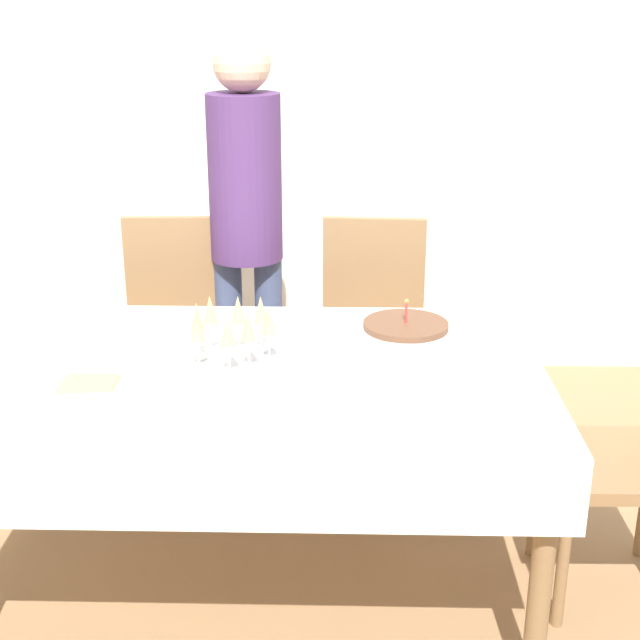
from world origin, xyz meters
TOP-DOWN VIEW (x-y plane):
  - ground_plane at (0.00, 0.00)m, footprint 12.00×12.00m
  - wall_back at (0.00, 1.83)m, footprint 8.00×0.05m
  - dining_table at (0.00, 0.00)m, footprint 1.71×1.07m
  - dining_chair_far_left at (-0.38, 0.85)m, footprint 0.44×0.44m
  - dining_chair_far_right at (0.38, 0.85)m, footprint 0.45×0.45m
  - birthday_cake at (0.46, 0.12)m, footprint 0.26×0.26m
  - champagne_tray at (-0.06, 0.03)m, footprint 0.31×0.31m
  - plate_stack_main at (-0.05, -0.28)m, footprint 0.24×0.24m
  - cake_knife at (0.54, -0.09)m, footprint 0.28×0.14m
  - fork_pile at (-0.42, -0.27)m, footprint 0.18×0.09m
  - napkin_pile at (-0.43, -0.16)m, footprint 0.15×0.15m
  - person_standing at (-0.11, 0.97)m, footprint 0.28×0.28m

SIDE VIEW (x-z plane):
  - ground_plane at x=0.00m, z-range 0.00..0.00m
  - dining_chair_far_left at x=-0.38m, z-range 0.05..1.01m
  - dining_chair_far_right at x=0.38m, z-range 0.05..1.01m
  - dining_table at x=0.00m, z-range 0.27..1.02m
  - cake_knife at x=0.54m, z-range 0.75..0.75m
  - napkin_pile at x=-0.43m, z-range 0.75..0.76m
  - fork_pile at x=-0.42m, z-range 0.75..0.77m
  - plate_stack_main at x=-0.05m, z-range 0.75..0.78m
  - birthday_cake at x=0.46m, z-range 0.71..0.88m
  - champagne_tray at x=-0.06m, z-range 0.75..0.93m
  - person_standing at x=-0.11m, z-range 0.17..1.81m
  - wall_back at x=0.00m, z-range 0.00..2.70m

